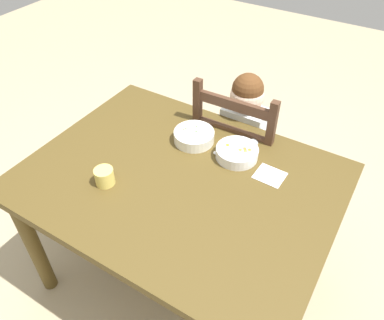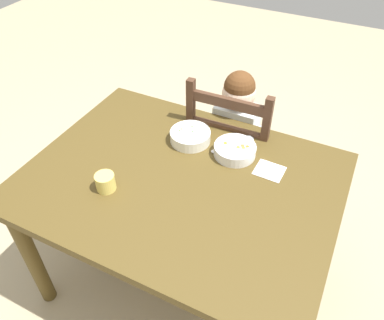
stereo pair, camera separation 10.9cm
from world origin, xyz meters
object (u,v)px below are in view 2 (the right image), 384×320
(spoon, at_px, (220,150))
(bowl_of_peas, at_px, (190,136))
(dining_chair, at_px, (232,155))
(drinking_cup, at_px, (105,182))
(child_figure, at_px, (234,131))
(dining_table, at_px, (181,194))
(bowl_of_carrots, at_px, (235,150))

(spoon, bearing_deg, bowl_of_peas, 177.20)
(dining_chair, xyz_separation_m, drinking_cup, (-0.28, -0.73, 0.31))
(drinking_cup, bearing_deg, bowl_of_peas, 68.69)
(child_figure, distance_m, bowl_of_peas, 0.34)
(dining_table, xyz_separation_m, dining_chair, (0.04, 0.54, -0.18))
(bowl_of_carrots, distance_m, spoon, 0.07)
(bowl_of_carrots, height_order, drinking_cup, drinking_cup)
(dining_table, relative_size, drinking_cup, 16.33)
(dining_chair, relative_size, bowl_of_peas, 5.18)
(dining_table, bearing_deg, spoon, 70.99)
(child_figure, xyz_separation_m, bowl_of_carrots, (0.11, -0.29, 0.13))
(child_figure, distance_m, bowl_of_carrots, 0.34)
(dining_chair, relative_size, spoon, 8.37)
(spoon, bearing_deg, bowl_of_carrots, 6.41)
(dining_table, bearing_deg, child_figure, 86.03)
(child_figure, bearing_deg, dining_chair, 76.09)
(dining_table, distance_m, bowl_of_carrots, 0.31)
(dining_chair, distance_m, child_figure, 0.18)
(bowl_of_peas, bearing_deg, bowl_of_carrots, 0.00)
(spoon, xyz_separation_m, drinking_cup, (-0.32, -0.42, 0.03))
(dining_chair, distance_m, bowl_of_peas, 0.44)
(bowl_of_peas, relative_size, drinking_cup, 2.36)
(dining_chair, height_order, spoon, dining_chair)
(bowl_of_carrots, xyz_separation_m, drinking_cup, (-0.39, -0.43, 0.01))
(dining_table, relative_size, child_figure, 1.33)
(child_figure, relative_size, drinking_cup, 12.24)
(spoon, relative_size, drinking_cup, 1.46)
(dining_chair, xyz_separation_m, bowl_of_peas, (-0.11, -0.30, 0.31))
(bowl_of_carrots, xyz_separation_m, spoon, (-0.07, -0.01, -0.02))
(dining_table, relative_size, dining_chair, 1.33)
(spoon, bearing_deg, drinking_cup, -127.36)
(child_figure, relative_size, spoon, 8.38)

